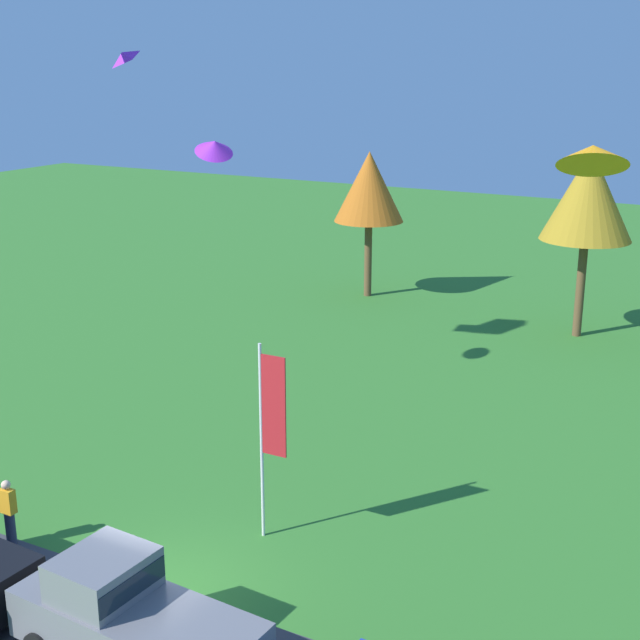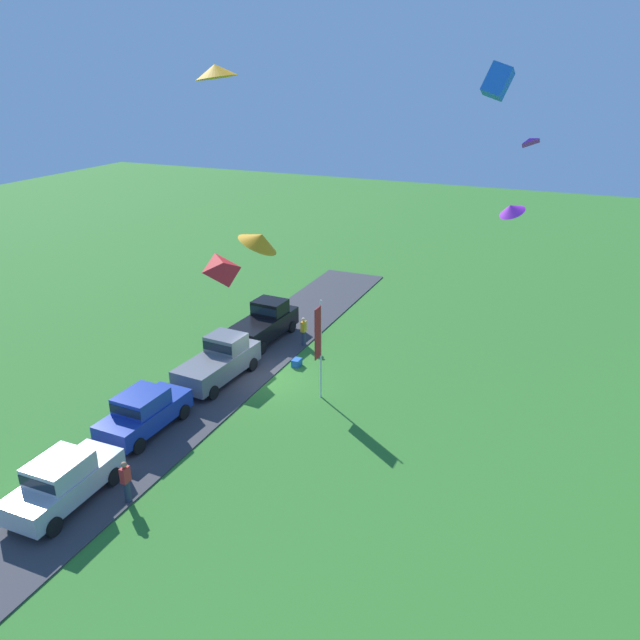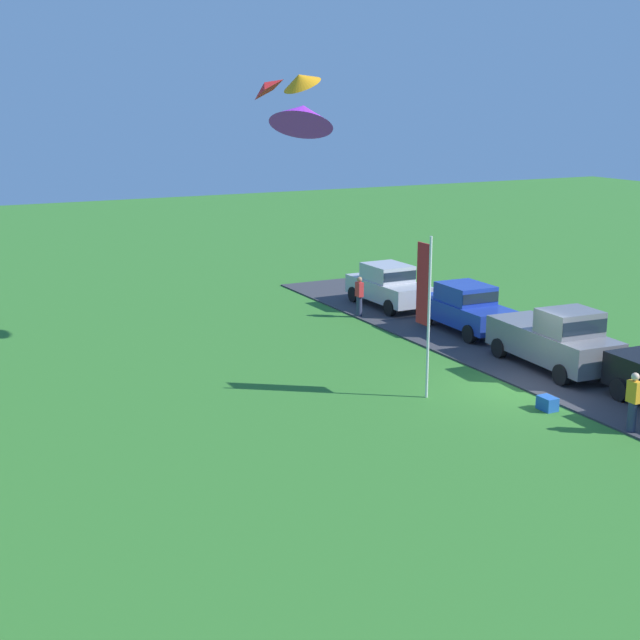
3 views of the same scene
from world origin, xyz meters
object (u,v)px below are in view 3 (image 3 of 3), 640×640
(kite_diamond_over_trees, at_px, (264,87))
(kite_delta_high_right, at_px, (300,80))
(cooler_box, at_px, (547,403))
(flag_banner, at_px, (425,295))
(kite_delta_near_flag, at_px, (302,115))
(car_sedan_mid_row, at_px, (466,306))
(person_beside_suv, at_px, (633,402))
(car_sedan_by_flagpole, at_px, (388,284))
(person_on_lawn, at_px, (359,297))
(car_pickup_far_end, at_px, (556,339))

(kite_diamond_over_trees, xyz_separation_m, kite_delta_high_right, (-2.57, -0.23, 0.20))
(kite_delta_high_right, bearing_deg, cooler_box, -160.43)
(flag_banner, xyz_separation_m, kite_delta_near_flag, (-6.24, 7.07, 5.36))
(car_sedan_mid_row, xyz_separation_m, kite_delta_near_flag, (-11.85, 12.75, 7.44))
(person_beside_suv, distance_m, kite_delta_near_flag, 12.85)
(car_sedan_by_flagpole, relative_size, person_beside_suv, 2.59)
(car_sedan_by_flagpole, distance_m, kite_diamond_over_trees, 10.45)
(person_beside_suv, relative_size, flag_banner, 0.35)
(car_sedan_by_flagpole, height_order, person_on_lawn, car_sedan_by_flagpole)
(car_sedan_by_flagpole, bearing_deg, kite_delta_high_right, 123.21)
(car_sedan_by_flagpole, height_order, kite_diamond_over_trees, kite_diamond_over_trees)
(person_beside_suv, distance_m, kite_delta_high_right, 15.24)
(cooler_box, bearing_deg, person_beside_suv, -163.21)
(person_on_lawn, bearing_deg, cooler_box, 176.53)
(kite_diamond_over_trees, distance_m, kite_delta_high_right, 2.58)
(car_sedan_mid_row, distance_m, person_on_lawn, 4.73)
(flag_banner, relative_size, kite_delta_high_right, 3.65)
(flag_banner, bearing_deg, cooler_box, -138.06)
(kite_delta_near_flag, bearing_deg, car_sedan_by_flagpole, -36.07)
(cooler_box, bearing_deg, kite_diamond_over_trees, 16.61)
(person_beside_suv, height_order, person_on_lawn, same)
(kite_delta_high_right, bearing_deg, flag_banner, -172.67)
(flag_banner, height_order, kite_delta_high_right, kite_delta_high_right)
(person_on_lawn, distance_m, kite_delta_near_flag, 20.43)
(cooler_box, bearing_deg, car_pickup_far_end, -44.30)
(kite_delta_high_right, bearing_deg, car_pickup_far_end, -136.56)
(kite_delta_high_right, bearing_deg, person_beside_suv, -161.00)
(flag_banner, distance_m, kite_delta_near_flag, 10.84)
(car_sedan_mid_row, bearing_deg, kite_diamond_over_trees, 61.88)
(kite_diamond_over_trees, bearing_deg, person_beside_suv, -163.36)
(kite_delta_high_right, distance_m, kite_delta_near_flag, 14.34)
(person_beside_suv, xyz_separation_m, person_on_lawn, (14.94, -0.01, 0.00))
(cooler_box, height_order, kite_diamond_over_trees, kite_diamond_over_trees)
(car_sedan_by_flagpole, relative_size, person_on_lawn, 2.59)
(kite_delta_high_right, bearing_deg, car_sedan_mid_row, -99.11)
(person_beside_suv, distance_m, cooler_box, 2.68)
(flag_banner, xyz_separation_m, cooler_box, (-2.78, -2.50, -2.92))
(person_on_lawn, xyz_separation_m, kite_delta_near_flag, (-15.91, 10.32, 7.60))
(car_pickup_far_end, xyz_separation_m, cooler_box, (-2.90, 2.84, -0.91))
(car_sedan_by_flagpole, bearing_deg, cooler_box, 168.50)
(kite_diamond_over_trees, bearing_deg, car_sedan_mid_row, -118.12)
(person_beside_suv, distance_m, kite_diamond_over_trees, 17.28)
(person_on_lawn, height_order, kite_diamond_over_trees, kite_diamond_over_trees)
(car_pickup_far_end, xyz_separation_m, person_on_lawn, (9.55, 2.08, -0.23))
(car_pickup_far_end, bearing_deg, car_sedan_by_flagpole, 0.56)
(car_pickup_far_end, relative_size, kite_delta_high_right, 3.79)
(kite_delta_near_flag, bearing_deg, kite_delta_high_right, -25.71)
(kite_delta_high_right, bearing_deg, person_on_lawn, -53.77)
(person_beside_suv, bearing_deg, kite_delta_high_right, 19.00)
(flag_banner, distance_m, kite_diamond_over_trees, 11.13)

